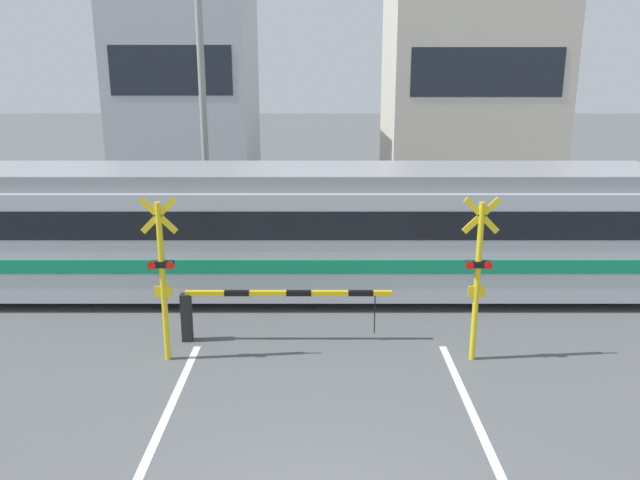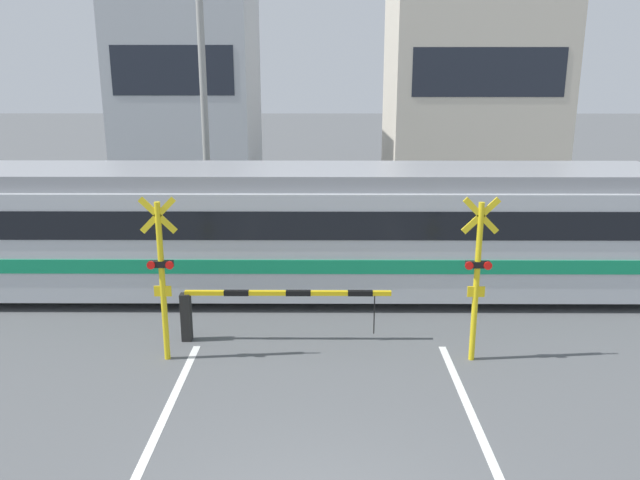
% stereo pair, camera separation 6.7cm
% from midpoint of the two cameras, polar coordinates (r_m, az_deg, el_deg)
% --- Properties ---
extents(rail_track_near, '(50.00, 0.10, 0.08)m').
position_cam_midpoint_polar(rail_track_near, '(14.93, -0.13, -5.45)').
color(rail_track_near, gray).
rests_on(rail_track_near, ground_plane).
extents(rail_track_far, '(50.00, 0.10, 0.08)m').
position_cam_midpoint_polar(rail_track_far, '(16.28, -0.12, -3.69)').
color(rail_track_far, gray).
rests_on(rail_track_far, ground_plane).
extents(commuter_train, '(21.92, 3.06, 3.08)m').
position_cam_midpoint_polar(commuter_train, '(15.38, -10.28, 1.21)').
color(commuter_train, '#B7BCC1').
rests_on(commuter_train, ground_plane).
extents(crossing_barrier_near, '(4.22, 0.20, 1.07)m').
position_cam_midpoint_polar(crossing_barrier_near, '(12.63, -7.01, -5.84)').
color(crossing_barrier_near, black).
rests_on(crossing_barrier_near, ground_plane).
extents(crossing_barrier_far, '(4.22, 0.20, 1.07)m').
position_cam_midpoint_polar(crossing_barrier_far, '(17.91, 4.70, 0.50)').
color(crossing_barrier_far, black).
rests_on(crossing_barrier_far, ground_plane).
extents(crossing_signal_left, '(0.68, 0.15, 3.14)m').
position_cam_midpoint_polar(crossing_signal_left, '(11.79, -14.38, -2.89)').
color(crossing_signal_left, yellow).
rests_on(crossing_signal_left, ground_plane).
extents(crossing_signal_right, '(0.68, 0.15, 3.14)m').
position_cam_midpoint_polar(crossing_signal_right, '(11.77, 14.06, -2.89)').
color(crossing_signal_right, yellow).
rests_on(crossing_signal_right, ground_plane).
extents(pedestrian, '(0.38, 0.22, 1.70)m').
position_cam_midpoint_polar(pedestrian, '(20.77, 0.45, 3.12)').
color(pedestrian, '#23232D').
rests_on(pedestrian, ground_plane).
extents(building_left_of_street, '(5.85, 6.06, 9.75)m').
position_cam_midpoint_polar(building_left_of_street, '(29.40, -12.13, 13.94)').
color(building_left_of_street, '#B2B7BC').
rests_on(building_left_of_street, ground_plane).
extents(building_right_of_street, '(7.31, 6.06, 9.63)m').
position_cam_midpoint_polar(building_right_of_street, '(29.54, 13.43, 13.75)').
color(building_right_of_street, beige).
rests_on(building_right_of_street, ground_plane).
extents(utility_pole_streetside, '(0.22, 0.22, 7.52)m').
position_cam_midpoint_polar(utility_pole_streetside, '(20.18, -10.66, 10.49)').
color(utility_pole_streetside, gray).
rests_on(utility_pole_streetside, ground_plane).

